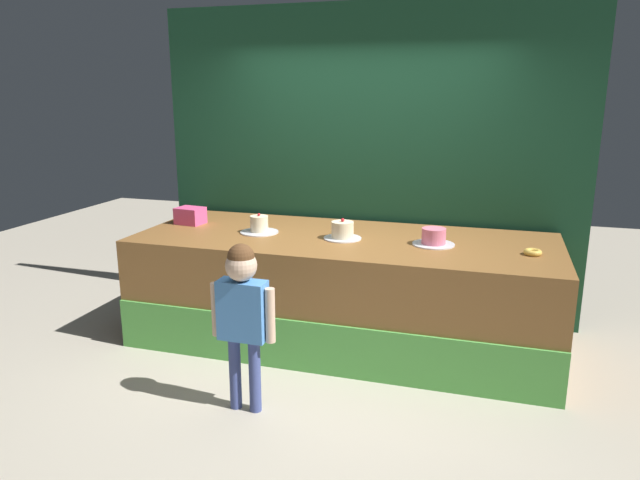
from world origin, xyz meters
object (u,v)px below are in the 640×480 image
at_px(cake_center, 343,231).
at_px(donut, 533,252).
at_px(child_figure, 243,305).
at_px(pink_box, 190,216).
at_px(cake_left, 259,226).
at_px(cake_right, 434,238).

bearing_deg(cake_center, donut, -2.34).
height_order(child_figure, cake_center, child_figure).
bearing_deg(cake_center, child_figure, -105.04).
height_order(pink_box, cake_left, cake_left).
distance_m(child_figure, cake_left, 1.32).
bearing_deg(pink_box, cake_left, -10.64).
relative_size(child_figure, cake_left, 3.54).
height_order(cake_left, cake_center, cake_center).
xyz_separation_m(donut, cake_left, (-2.20, 0.06, 0.04)).
xyz_separation_m(child_figure, cake_right, (1.07, 1.27, 0.22)).
distance_m(donut, cake_left, 2.20).
bearing_deg(child_figure, cake_left, 107.80).
distance_m(donut, cake_center, 1.47).
bearing_deg(cake_left, pink_box, 169.36).
bearing_deg(cake_right, pink_box, 177.04).
height_order(donut, cake_left, cake_left).
bearing_deg(cake_left, cake_right, 0.94).
bearing_deg(cake_center, cake_left, -179.92).
distance_m(pink_box, donut, 2.94).
bearing_deg(cake_left, cake_center, 0.08).
bearing_deg(donut, cake_right, 173.54).
relative_size(pink_box, cake_left, 0.73).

